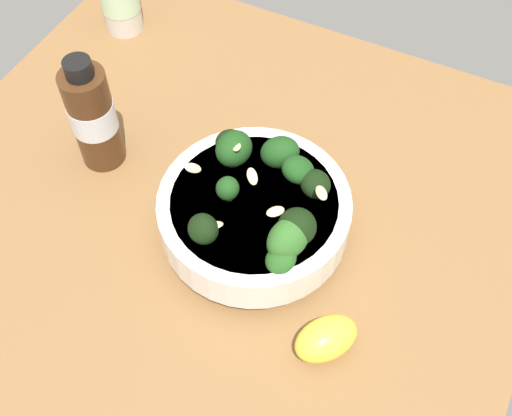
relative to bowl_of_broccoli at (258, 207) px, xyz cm
name	(u,v)px	position (x,y,z in cm)	size (l,w,h in cm)	color
ground_plane	(212,226)	(-0.48, 5.41, -6.47)	(67.84, 67.84, 4.77)	brown
bowl_of_broccoli	(258,207)	(0.00, 0.00, 0.00)	(19.46, 19.46, 9.62)	white
lemon_wedge	(326,339)	(-9.15, -11.50, -2.16)	(6.26, 4.01, 3.85)	yellow
bottle_short	(93,116)	(1.30, 20.39, 2.57)	(5.01, 5.01, 14.40)	#472814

